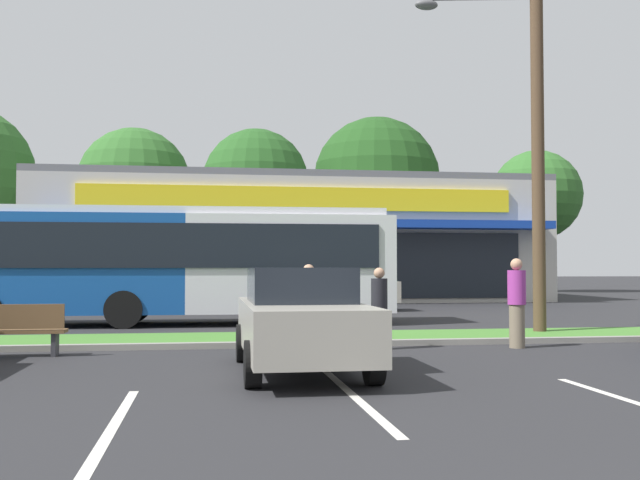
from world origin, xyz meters
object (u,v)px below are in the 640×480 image
at_px(pedestrian_near_bench, 517,303).
at_px(pedestrian_far, 379,308).
at_px(car_0, 301,319).
at_px(car_2, 334,289).
at_px(bus_stop_bench, 19,329).
at_px(utility_pole, 532,85).
at_px(city_bus, 165,262).
at_px(pedestrian_by_pole, 309,307).

xyz_separation_m(pedestrian_near_bench, pedestrian_far, (-2.79, 0.13, -0.09)).
xyz_separation_m(car_0, car_2, (3.17, 15.55, -0.01)).
xyz_separation_m(bus_stop_bench, pedestrian_far, (6.68, 0.23, 0.30)).
relative_size(bus_stop_bench, car_0, 0.36).
xyz_separation_m(utility_pole, pedestrian_far, (-4.21, -2.19, -5.11)).
distance_m(pedestrian_near_bench, pedestrian_far, 2.79).
bearing_deg(pedestrian_far, city_bus, 154.69).
height_order(bus_stop_bench, pedestrian_far, pedestrian_far).
distance_m(bus_stop_bench, pedestrian_near_bench, 9.48).
distance_m(car_2, pedestrian_far, 12.74).
height_order(utility_pole, car_2, utility_pole).
xyz_separation_m(utility_pole, car_0, (-6.12, -5.06, -5.10)).
bearing_deg(pedestrian_far, car_2, 115.99).
height_order(city_bus, car_2, city_bus).
height_order(car_0, pedestrian_far, car_0).
bearing_deg(pedestrian_near_bench, utility_pole, -179.85).
bearing_deg(pedestrian_near_bench, pedestrian_far, -60.95).
bearing_deg(bus_stop_bench, pedestrian_near_bench, -179.41).
relative_size(utility_pole, pedestrian_near_bench, 6.22).
bearing_deg(city_bus, car_0, -74.08).
distance_m(bus_stop_bench, car_2, 15.15).
bearing_deg(utility_pole, pedestrian_by_pole, -159.14).
bearing_deg(pedestrian_far, utility_pole, 59.16).
height_order(utility_pole, pedestrian_by_pole, utility_pole).
xyz_separation_m(car_0, pedestrian_far, (1.91, 2.87, -0.01)).
bearing_deg(pedestrian_near_bench, pedestrian_by_pole, -60.87).
xyz_separation_m(city_bus, pedestrian_near_bench, (7.32, -7.10, -0.87)).
height_order(city_bus, pedestrian_far, city_bus).
height_order(utility_pole, city_bus, utility_pole).
distance_m(utility_pole, car_2, 12.04).
relative_size(city_bus, pedestrian_by_pole, 7.69).
bearing_deg(city_bus, car_2, 45.56).
xyz_separation_m(pedestrian_by_pole, pedestrian_far, (1.39, -0.06, -0.03)).
relative_size(city_bus, pedestrian_near_bench, 7.17).
height_order(car_0, pedestrian_near_bench, pedestrian_near_bench).
bearing_deg(city_bus, pedestrian_far, -55.98).
distance_m(pedestrian_near_bench, pedestrian_by_pole, 4.18).
relative_size(car_0, pedestrian_near_bench, 2.52).
bearing_deg(utility_pole, car_2, 105.72).
bearing_deg(pedestrian_far, car_0, -91.96).
distance_m(utility_pole, pedestrian_by_pole, 7.86).
relative_size(pedestrian_near_bench, pedestrian_by_pole, 1.07).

